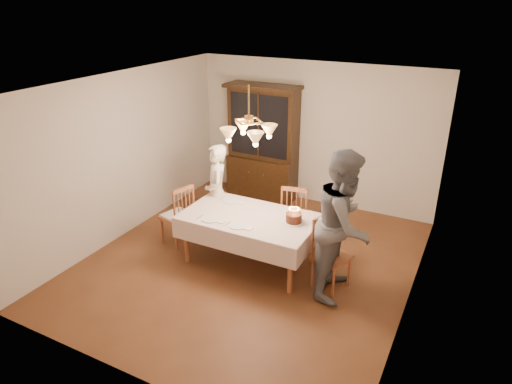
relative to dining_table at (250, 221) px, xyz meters
The scene contains 14 objects.
ground 0.68m from the dining_table, ahead, with size 5.00×5.00×0.00m, color #542D18.
room_shell 0.90m from the dining_table, ahead, with size 5.00×5.00×5.00m.
dining_table is the anchor object (origin of this frame).
china_hutch 2.46m from the dining_table, 112.09° to the left, with size 1.38×0.54×2.16m.
chair_far_side 0.98m from the dining_table, 68.20° to the left, with size 0.51×0.49×1.00m.
chair_left_end 1.29m from the dining_table, behind, with size 0.51×0.53×1.00m.
chair_right_end 1.26m from the dining_table, ahead, with size 0.53×0.54×1.00m.
elderly_woman 0.94m from the dining_table, 151.15° to the left, with size 0.57×0.37×1.56m, color white.
adult_in_grey 1.41m from the dining_table, ahead, with size 0.95×0.74×1.96m, color slate.
birthday_cake 0.66m from the dining_table, ahead, with size 0.30×0.30×0.22m.
place_setting_near_left 0.55m from the dining_table, 140.20° to the right, with size 0.40×0.25×0.02m.
place_setting_near_right 0.36m from the dining_table, 86.36° to the right, with size 0.38×0.23×0.02m.
place_setting_far_left 0.57m from the dining_table, 145.60° to the left, with size 0.41×0.26×0.02m.
chandelier 1.29m from the dining_table, 155.46° to the right, with size 0.62×0.62×0.73m.
Camera 1 is at (2.73, -5.10, 3.65)m, focal length 32.00 mm.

